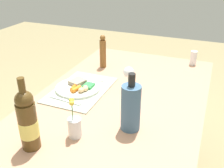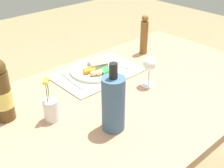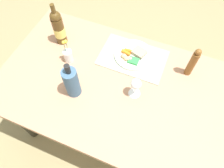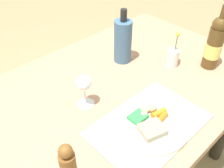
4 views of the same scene
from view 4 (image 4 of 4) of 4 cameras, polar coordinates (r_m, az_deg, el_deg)
dining_table at (r=1.21m, az=-0.63°, el=-5.74°), size 1.58×0.93×0.78m
placemat at (r=1.00m, az=8.44°, el=-9.20°), size 0.46×0.30×0.01m
dinner_plate at (r=0.99m, az=9.20°, el=-9.00°), size 0.27×0.27×0.04m
fork at (r=0.92m, az=2.90°, el=-14.23°), size 0.02×0.19×0.00m
knife at (r=1.09m, az=14.48°, el=-5.09°), size 0.04×0.21×0.00m
wine_glass at (r=1.01m, az=-6.45°, el=-0.11°), size 0.08×0.08×0.15m
flower_vase at (r=1.31m, az=13.73°, el=6.16°), size 0.06×0.06×0.19m
wine_bottle at (r=1.33m, az=22.41°, el=8.53°), size 0.08×0.08×0.33m
cooler_bottle at (r=1.29m, az=2.50°, el=9.82°), size 0.09×0.09×0.28m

